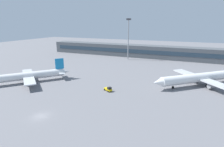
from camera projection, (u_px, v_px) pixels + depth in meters
The scene contains 6 objects.
ground_plane at pixel (103, 79), 88.19m from camera, with size 400.00×400.00×0.00m, color slate.
terminal_building at pixel (140, 51), 143.06m from camera, with size 149.81×12.13×9.00m.
airplane_near at pixel (26, 76), 81.70m from camera, with size 27.57×31.31×9.54m.
airplane_mid at pixel (198, 78), 77.99m from camera, with size 34.12×32.26×10.74m.
baggage_tug_yellow at pixel (108, 89), 72.00m from camera, with size 3.87×3.11×1.75m.
floodlight_tower_west at pixel (128, 36), 129.88m from camera, with size 3.20×0.80×28.38m.
Camera 1 is at (37.72, -35.62, 25.68)m, focal length 29.91 mm.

